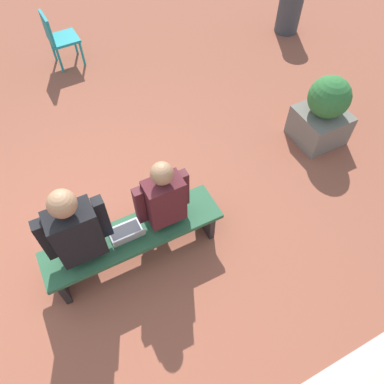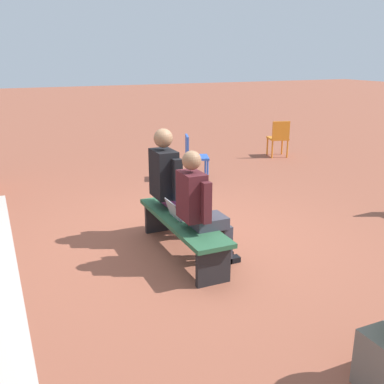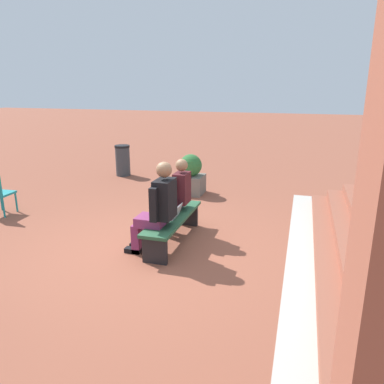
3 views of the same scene
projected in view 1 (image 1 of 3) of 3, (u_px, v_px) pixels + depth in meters
The scene contains 8 objects.
ground_plane at pixel (97, 252), 4.03m from camera, with size 60.00×60.00×0.00m, color brown.
bench at pixel (134, 238), 3.73m from camera, with size 1.80×0.44×0.45m.
person_student at pixel (161, 200), 3.57m from camera, with size 0.53×0.67×1.32m.
person_adult at pixel (76, 231), 3.32m from camera, with size 0.60×0.75×1.43m.
laptop at pixel (127, 234), 3.59m from camera, with size 0.32×0.29×0.21m.
plastic_chair_far_left at pixel (58, 36), 5.68m from camera, with size 0.44×0.44×0.84m.
planter at pixel (324, 113), 4.72m from camera, with size 0.60×0.60×0.94m.
litter_bin at pixel (290, 6), 6.31m from camera, with size 0.42×0.42×0.86m.
Camera 1 is at (-0.05, 2.15, 3.62)m, focal length 35.00 mm.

